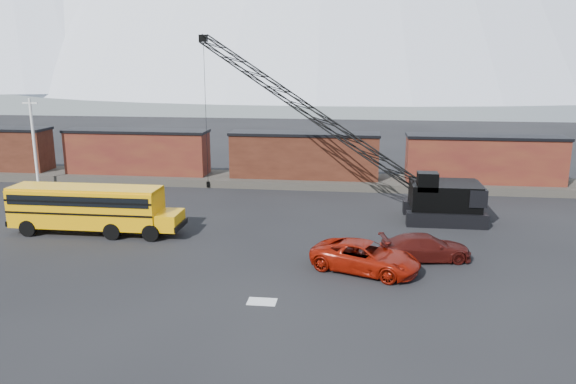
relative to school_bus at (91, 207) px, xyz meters
name	(u,v)px	position (x,y,z in m)	size (l,w,h in m)	color
ground	(265,271)	(12.58, -5.35, -1.79)	(160.00, 160.00, 0.00)	black
gravel_berm	(304,181)	(12.58, 16.65, -1.44)	(120.00, 5.00, 0.70)	#453F38
boxcar_west_near	(138,152)	(-3.42, 16.65, 0.97)	(13.70, 3.10, 4.17)	#4A1515
boxcar_mid	(304,155)	(12.58, 16.65, 0.97)	(13.70, 3.10, 4.17)	#4C2115
boxcar_east_near	(484,159)	(28.58, 16.65, 0.97)	(13.70, 3.10, 4.17)	#4A1515
utility_pole	(34,142)	(-11.42, 12.65, 2.36)	(1.40, 0.24, 8.00)	silver
snow_patch	(262,302)	(13.08, -9.35, -1.78)	(1.40, 0.90, 0.02)	silver
school_bus	(91,207)	(0.00, 0.00, 0.00)	(11.65, 2.65, 3.19)	#E39B04
red_pickup	(366,257)	(18.05, -4.67, -0.96)	(2.75, 5.97, 1.66)	maroon
maroon_suv	(425,247)	(21.52, -2.44, -1.03)	(2.13, 5.24, 1.52)	#3C0D0A
crawler_crane	(303,107)	(13.10, 10.16, 5.90)	(22.87, 10.64, 13.60)	black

